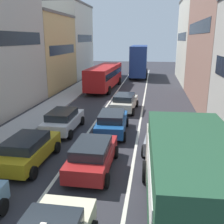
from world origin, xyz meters
name	(u,v)px	position (x,y,z in m)	size (l,w,h in m)	color
sidewalk_left	(58,102)	(-6.70, 20.00, 0.07)	(2.60, 64.00, 0.14)	#AEAEAE
lane_stripe_left	(107,105)	(-1.70, 20.00, 0.01)	(0.16, 60.00, 0.01)	silver
lane_stripe_right	(143,106)	(1.70, 20.00, 0.01)	(0.16, 60.00, 0.01)	silver
building_row_left	(12,45)	(-12.00, 21.74, 5.51)	(7.20, 43.90, 11.55)	#9E7556
removalist_box_truck	(186,177)	(3.70, 3.59, 1.97)	(2.96, 7.79, 3.58)	#B7B29E
sedan_centre_lane_second	(92,155)	(-0.19, 7.15, 0.80)	(2.06, 4.30, 1.49)	#A51E1E
wagon_left_lane_second	(28,149)	(-3.56, 7.29, 0.80)	(2.11, 4.33, 1.49)	#B29319
hatchback_centre_lane_third	(112,122)	(-0.06, 12.37, 0.80)	(2.21, 4.37, 1.49)	#194C8C
sedan_left_lane_third	(63,120)	(-3.44, 12.28, 0.80)	(2.06, 4.30, 1.49)	silver
coupe_centre_lane_fourth	(125,102)	(0.15, 18.22, 0.80)	(2.26, 4.40, 1.49)	beige
sedan_right_lane_behind_truck	(163,135)	(3.22, 10.39, 0.80)	(2.30, 4.41, 1.49)	gray
bus_mid_queue_primary	(105,75)	(-3.44, 27.96, 1.76)	(3.16, 10.60, 2.90)	#B21919
bus_far_queue_secondary	(139,60)	(0.16, 39.77, 2.83)	(2.95, 10.55, 5.06)	navy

